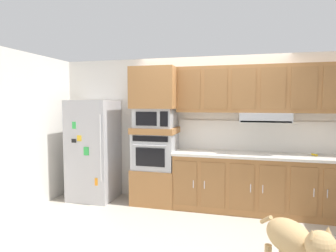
# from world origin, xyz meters

# --- Properties ---
(ground_plane) EXTENTS (9.60, 9.60, 0.00)m
(ground_plane) POSITION_xyz_m (0.00, 0.00, 0.00)
(ground_plane) COLOR #B2A899
(back_kitchen_wall) EXTENTS (6.20, 0.12, 2.50)m
(back_kitchen_wall) POSITION_xyz_m (0.00, 1.11, 1.25)
(back_kitchen_wall) COLOR silver
(back_kitchen_wall) RESTS_ON ground
(side_panel_left) EXTENTS (0.12, 7.10, 2.50)m
(side_panel_left) POSITION_xyz_m (-2.80, 0.00, 1.25)
(side_panel_left) COLOR silver
(side_panel_left) RESTS_ON ground
(refrigerator) EXTENTS (0.76, 0.73, 1.76)m
(refrigerator) POSITION_xyz_m (-2.04, 0.68, 0.88)
(refrigerator) COLOR #ADADB2
(refrigerator) RESTS_ON ground
(oven_base_cabinet) EXTENTS (0.74, 0.62, 0.60)m
(oven_base_cabinet) POSITION_xyz_m (-0.91, 0.75, 0.30)
(oven_base_cabinet) COLOR #996638
(oven_base_cabinet) RESTS_ON ground
(built_in_oven) EXTENTS (0.70, 0.62, 0.60)m
(built_in_oven) POSITION_xyz_m (-0.91, 0.75, 0.90)
(built_in_oven) COLOR #A8AAAF
(built_in_oven) RESTS_ON oven_base_cabinet
(appliance_mid_shelf) EXTENTS (0.74, 0.62, 0.10)m
(appliance_mid_shelf) POSITION_xyz_m (-0.91, 0.75, 1.25)
(appliance_mid_shelf) COLOR #996638
(appliance_mid_shelf) RESTS_ON built_in_oven
(microwave) EXTENTS (0.64, 0.54, 0.32)m
(microwave) POSITION_xyz_m (-0.91, 0.75, 1.46)
(microwave) COLOR #A8AAAF
(microwave) RESTS_ON appliance_mid_shelf
(appliance_upper_cabinet) EXTENTS (0.74, 0.62, 0.68)m
(appliance_upper_cabinet) POSITION_xyz_m (-0.91, 0.75, 1.96)
(appliance_upper_cabinet) COLOR #996638
(appliance_upper_cabinet) RESTS_ON microwave
(lower_cabinet_run) EXTENTS (2.99, 0.63, 0.88)m
(lower_cabinet_run) POSITION_xyz_m (0.96, 0.75, 0.44)
(lower_cabinet_run) COLOR #996638
(lower_cabinet_run) RESTS_ON ground
(countertop_slab) EXTENTS (3.03, 0.64, 0.04)m
(countertop_slab) POSITION_xyz_m (0.96, 0.75, 0.90)
(countertop_slab) COLOR beige
(countertop_slab) RESTS_ON lower_cabinet_run
(backsplash_panel) EXTENTS (3.03, 0.02, 0.50)m
(backsplash_panel) POSITION_xyz_m (0.96, 1.04, 1.17)
(backsplash_panel) COLOR silver
(backsplash_panel) RESTS_ON countertop_slab
(upper_cabinet_with_hood) EXTENTS (2.99, 0.48, 0.88)m
(upper_cabinet_with_hood) POSITION_xyz_m (0.95, 0.87, 1.90)
(upper_cabinet_with_hood) COLOR #996638
(upper_cabinet_with_hood) RESTS_ON backsplash_panel
(screwdriver) EXTENTS (0.17, 0.16, 0.03)m
(screwdriver) POSITION_xyz_m (1.59, 0.81, 0.93)
(screwdriver) COLOR yellow
(screwdriver) RESTS_ON countertop_slab
(dog) EXTENTS (0.61, 0.87, 0.71)m
(dog) POSITION_xyz_m (1.02, -1.23, 0.47)
(dog) COLOR tan
(dog) RESTS_ON ground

